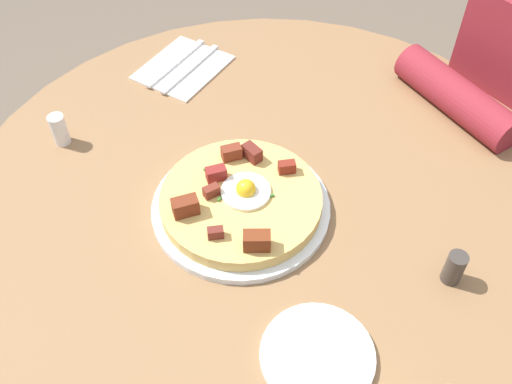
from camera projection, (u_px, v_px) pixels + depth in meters
The scene contains 11 objects.
ground_plane at pixel (266, 382), 1.49m from camera, with size 6.00×6.00×0.00m, color #6B5B4C.
dining_table at pixel (270, 256), 1.07m from camera, with size 1.03×1.03×0.75m.
person_seated at pixel (512, 148), 1.35m from camera, with size 0.51×0.29×1.14m.
pizza_plate at pixel (239, 205), 0.91m from camera, with size 0.28×0.28×0.01m, color white.
breakfast_pizza at pixel (239, 198), 0.89m from camera, with size 0.25×0.25×0.05m.
bread_plate at pixel (317, 355), 0.74m from camera, with size 0.15×0.15×0.01m, color white.
napkin at pixel (183, 67), 1.15m from camera, with size 0.17×0.14×0.00m, color white.
fork at pixel (190, 69), 1.14m from camera, with size 0.18×0.01×0.01m, color silver.
knife at pixel (176, 63), 1.16m from camera, with size 0.18×0.01×0.01m, color silver.
salt_shaker at pixel (59, 130), 0.99m from camera, with size 0.03×0.03×0.06m, color white.
pepper_shaker at pixel (454, 268), 0.80m from camera, with size 0.03×0.03×0.05m, color #3F3833.
Camera 1 is at (-0.38, -0.49, 1.45)m, focal length 40.26 mm.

